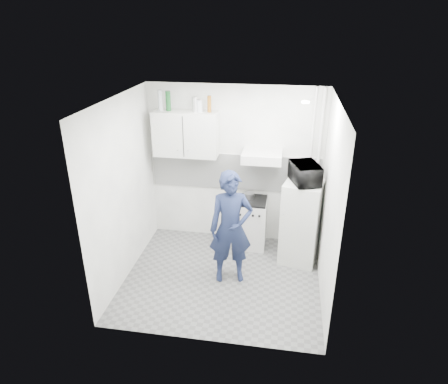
# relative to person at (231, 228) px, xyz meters

# --- Properties ---
(floor) EXTENTS (2.80, 2.80, 0.00)m
(floor) POSITION_rel_person_xyz_m (-0.12, -0.03, -0.83)
(floor) COLOR #61615F
(floor) RESTS_ON ground
(ceiling) EXTENTS (2.80, 2.80, 0.00)m
(ceiling) POSITION_rel_person_xyz_m (-0.12, -0.03, 1.77)
(ceiling) COLOR white
(ceiling) RESTS_ON wall_back
(wall_back) EXTENTS (2.80, 0.00, 2.80)m
(wall_back) POSITION_rel_person_xyz_m (-0.12, 1.22, 0.47)
(wall_back) COLOR white
(wall_back) RESTS_ON floor
(wall_left) EXTENTS (0.00, 2.60, 2.60)m
(wall_left) POSITION_rel_person_xyz_m (-1.52, -0.03, 0.47)
(wall_left) COLOR white
(wall_left) RESTS_ON floor
(wall_right) EXTENTS (0.00, 2.60, 2.60)m
(wall_right) POSITION_rel_person_xyz_m (1.28, -0.03, 0.47)
(wall_right) COLOR white
(wall_right) RESTS_ON floor
(person) EXTENTS (0.68, 0.53, 1.66)m
(person) POSITION_rel_person_xyz_m (0.00, 0.00, 0.00)
(person) COLOR #161E3A
(person) RESTS_ON floor
(stove) EXTENTS (0.50, 0.50, 0.80)m
(stove) POSITION_rel_person_xyz_m (0.19, 0.97, -0.43)
(stove) COLOR silver
(stove) RESTS_ON floor
(fridge) EXTENTS (0.65, 0.65, 1.31)m
(fridge) POSITION_rel_person_xyz_m (0.98, 0.65, -0.18)
(fridge) COLOR beige
(fridge) RESTS_ON floor
(stove_top) EXTENTS (0.48, 0.48, 0.03)m
(stove_top) POSITION_rel_person_xyz_m (0.19, 0.97, -0.02)
(stove_top) COLOR black
(stove_top) RESTS_ON stove
(saucepan) EXTENTS (0.17, 0.17, 0.09)m
(saucepan) POSITION_rel_person_xyz_m (0.14, 1.04, 0.04)
(saucepan) COLOR silver
(saucepan) RESTS_ON stove_top
(microwave) EXTENTS (0.61, 0.51, 0.29)m
(microwave) POSITION_rel_person_xyz_m (0.98, 0.65, 0.63)
(microwave) COLOR black
(microwave) RESTS_ON fridge
(bottle_a) EXTENTS (0.07, 0.07, 0.31)m
(bottle_a) POSITION_rel_person_xyz_m (-1.25, 1.05, 1.52)
(bottle_a) COLOR #B2B7BC
(bottle_a) RESTS_ON upper_cabinet
(bottle_b) EXTENTS (0.08, 0.08, 0.30)m
(bottle_b) POSITION_rel_person_xyz_m (-1.13, 1.05, 1.52)
(bottle_b) COLOR #144C1E
(bottle_b) RESTS_ON upper_cabinet
(canister_a) EXTENTS (0.09, 0.09, 0.22)m
(canister_a) POSITION_rel_person_xyz_m (-0.71, 1.05, 1.48)
(canister_a) COLOR silver
(canister_a) RESTS_ON upper_cabinet
(canister_b) EXTENTS (0.09, 0.09, 0.18)m
(canister_b) POSITION_rel_person_xyz_m (-0.64, 1.05, 1.46)
(canister_b) COLOR #B2B7BC
(canister_b) RESTS_ON upper_cabinet
(bottle_e) EXTENTS (0.06, 0.06, 0.25)m
(bottle_e) POSITION_rel_person_xyz_m (-0.49, 1.05, 1.49)
(bottle_e) COLOR brown
(bottle_e) RESTS_ON upper_cabinet
(upper_cabinet) EXTENTS (1.00, 0.35, 0.70)m
(upper_cabinet) POSITION_rel_person_xyz_m (-0.87, 1.05, 1.02)
(upper_cabinet) COLOR beige
(upper_cabinet) RESTS_ON wall_back
(range_hood) EXTENTS (0.60, 0.50, 0.14)m
(range_hood) POSITION_rel_person_xyz_m (0.33, 0.97, 0.74)
(range_hood) COLOR silver
(range_hood) RESTS_ON wall_back
(backsplash) EXTENTS (2.74, 0.03, 0.60)m
(backsplash) POSITION_rel_person_xyz_m (-0.12, 1.21, 0.37)
(backsplash) COLOR white
(backsplash) RESTS_ON wall_back
(pipe_a) EXTENTS (0.05, 0.05, 2.60)m
(pipe_a) POSITION_rel_person_xyz_m (1.18, 1.14, 0.47)
(pipe_a) COLOR silver
(pipe_a) RESTS_ON floor
(pipe_b) EXTENTS (0.04, 0.04, 2.60)m
(pipe_b) POSITION_rel_person_xyz_m (1.06, 1.14, 0.47)
(pipe_b) COLOR silver
(pipe_b) RESTS_ON floor
(ceiling_spot_fixture) EXTENTS (0.10, 0.10, 0.02)m
(ceiling_spot_fixture) POSITION_rel_person_xyz_m (0.88, 0.17, 1.74)
(ceiling_spot_fixture) COLOR white
(ceiling_spot_fixture) RESTS_ON ceiling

